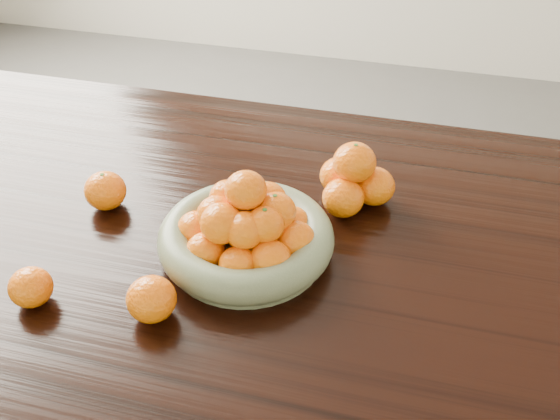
% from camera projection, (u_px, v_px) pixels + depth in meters
% --- Properties ---
extents(dining_table, '(2.00, 1.00, 0.75)m').
position_uv_depth(dining_table, '(266.00, 270.00, 1.21)').
color(dining_table, black).
rests_on(dining_table, ground).
extents(fruit_bowl, '(0.31, 0.31, 0.17)m').
position_uv_depth(fruit_bowl, '(246.00, 231.00, 1.09)').
color(fruit_bowl, gray).
rests_on(fruit_bowl, dining_table).
extents(orange_pyramid, '(0.15, 0.15, 0.13)m').
position_uv_depth(orange_pyramid, '(353.00, 180.00, 1.21)').
color(orange_pyramid, orange).
rests_on(orange_pyramid, dining_table).
extents(loose_orange_0, '(0.08, 0.08, 0.08)m').
position_uv_depth(loose_orange_0, '(105.00, 191.00, 1.20)').
color(loose_orange_0, orange).
rests_on(loose_orange_0, dining_table).
extents(loose_orange_1, '(0.07, 0.07, 0.07)m').
position_uv_depth(loose_orange_1, '(31.00, 287.00, 1.00)').
color(loose_orange_1, orange).
rests_on(loose_orange_1, dining_table).
extents(loose_orange_2, '(0.08, 0.08, 0.07)m').
position_uv_depth(loose_orange_2, '(151.00, 299.00, 0.97)').
color(loose_orange_2, orange).
rests_on(loose_orange_2, dining_table).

